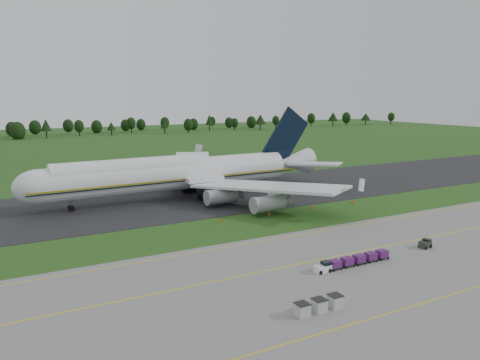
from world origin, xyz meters
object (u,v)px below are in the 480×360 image
aircraft (178,173)px  baggage_train (352,261)px  utility_cart (425,244)px  uld_row (319,305)px  edge_markers (292,211)px

aircraft → baggage_train: bearing=-83.7°
aircraft → utility_cart: aircraft is taller
utility_cart → aircraft: bearing=112.2°
utility_cart → uld_row: uld_row is taller
utility_cart → baggage_train: bearing=-178.0°
uld_row → aircraft: bearing=83.5°
aircraft → utility_cart: 59.12m
baggage_train → edge_markers: 32.69m
baggage_train → edge_markers: bearing=71.2°
aircraft → uld_row: aircraft is taller
uld_row → edge_markers: uld_row is taller
utility_cart → uld_row: size_ratio=0.35×
baggage_train → aircraft: bearing=96.3°
aircraft → utility_cart: bearing=-67.8°
baggage_train → utility_cart: 16.23m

